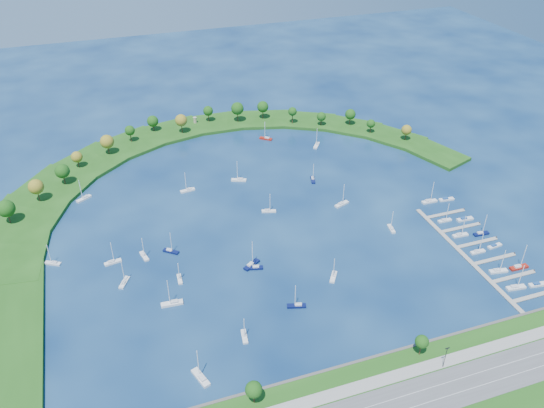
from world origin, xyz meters
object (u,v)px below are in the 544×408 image
object	(u,v)px
moored_boat_10	(391,228)
moored_boat_13	(188,190)
moored_boat_2	(201,377)
docked_boat_5	(495,246)
docked_boat_7	(481,233)
docked_boat_9	(465,219)
docked_boat_3	(519,267)
docked_boat_8	(445,220)
moored_boat_11	(244,336)
harbor_tower	(195,120)
docked_boat_11	(446,199)
moored_boat_15	(342,204)
docked_boat_0	(516,287)
moored_boat_0	(297,305)
docked_boat_2	(498,270)
dock_system	(478,253)
moored_boat_7	(239,179)
moored_boat_6	(317,145)
moored_boat_21	(254,267)
moored_boat_1	(113,262)
moored_boat_18	(313,179)
moored_boat_9	(266,138)
docked_boat_6	(460,235)
docked_boat_1	(538,284)
moored_boat_20	(172,303)
moored_boat_4	(84,198)
moored_boat_19	(180,278)
docked_boat_10	(429,201)
moored_boat_12	(269,210)
moored_boat_14	(144,255)
moored_boat_8	(252,264)
moored_boat_5	(53,263)
docked_boat_4	(478,251)
moored_boat_16	(333,276)
moored_boat_17	(124,282)
moored_boat_3	(171,251)

from	to	relation	value
moored_boat_10	moored_boat_13	bearing A→B (deg)	61.94
moored_boat_2	docked_boat_5	xyz separation A→B (m)	(150.90, 30.53, -0.40)
docked_boat_7	docked_boat_9	distance (m)	13.33
docked_boat_3	docked_boat_8	distance (m)	44.39
moored_boat_11	harbor_tower	bearing A→B (deg)	-178.26
moored_boat_11	docked_boat_11	bearing A→B (deg)	122.74
moored_boat_15	docked_boat_0	size ratio (longest dim) A/B	0.99
moored_boat_0	moored_boat_13	distance (m)	108.02
moored_boat_10	docked_boat_2	distance (m)	53.56
dock_system	moored_boat_7	size ratio (longest dim) A/B	6.44
moored_boat_6	moored_boat_21	size ratio (longest dim) A/B	1.09
moored_boat_1	moored_boat_18	xyz separation A→B (m)	(116.08, 39.02, -0.01)
moored_boat_6	moored_boat_7	world-z (taller)	moored_boat_6
moored_boat_0	harbor_tower	bearing A→B (deg)	-73.22
moored_boat_21	moored_boat_9	bearing A→B (deg)	-96.18
moored_boat_11	docked_boat_6	xyz separation A→B (m)	(119.82, 29.20, 0.03)
docked_boat_1	docked_boat_7	size ratio (longest dim) A/B	0.72
moored_boat_15	moored_boat_20	xyz separation A→B (m)	(-99.75, -46.19, 0.02)
moored_boat_4	moored_boat_19	world-z (taller)	moored_boat_4
docked_boat_6	docked_boat_10	world-z (taller)	docked_boat_10
moored_boat_9	moored_boat_12	xyz separation A→B (m)	(-25.53, -81.07, -0.04)
moored_boat_11	docked_boat_9	size ratio (longest dim) A/B	1.20
moored_boat_14	docked_boat_9	distance (m)	162.12
dock_system	docked_boat_2	world-z (taller)	docked_boat_2
docked_boat_1	moored_boat_2	bearing A→B (deg)	-171.92
docked_boat_1	docked_boat_11	bearing A→B (deg)	96.07
moored_boat_6	moored_boat_12	world-z (taller)	moored_boat_6
moored_boat_12	docked_boat_11	size ratio (longest dim) A/B	1.30
moored_boat_8	docked_boat_1	distance (m)	126.61
docked_boat_7	docked_boat_9	xyz separation A→B (m)	(-0.05, 13.33, -0.24)
moored_boat_5	moored_boat_11	size ratio (longest dim) A/B	1.04
moored_boat_10	docked_boat_4	size ratio (longest dim) A/B	0.98
moored_boat_11	moored_boat_15	xyz separation A→B (m)	(76.31, 73.62, 0.06)
harbor_tower	docked_boat_11	world-z (taller)	harbor_tower
moored_boat_16	docked_boat_9	distance (m)	84.72
moored_boat_10	docked_boat_0	bearing A→B (deg)	-142.74
moored_boat_17	moored_boat_21	bearing A→B (deg)	-70.16
moored_boat_12	moored_boat_18	xyz separation A→B (m)	(34.37, 22.32, 0.01)
moored_boat_17	docked_boat_6	distance (m)	161.88
moored_boat_8	moored_boat_20	bearing A→B (deg)	165.38
dock_system	moored_boat_3	xyz separation A→B (m)	(-137.24, 47.89, 0.54)
moored_boat_13	moored_boat_15	distance (m)	85.62
moored_boat_1	docked_boat_1	distance (m)	190.71
moored_boat_10	moored_boat_8	bearing A→B (deg)	103.00
moored_boat_8	moored_boat_14	distance (m)	51.01
moored_boat_8	docked_boat_10	world-z (taller)	moored_boat_8
moored_boat_8	docked_boat_1	size ratio (longest dim) A/B	1.57
docked_boat_0	moored_boat_1	bearing A→B (deg)	162.30
moored_boat_21	docked_boat_2	bearing A→B (deg)	174.41
docked_boat_4	docked_boat_10	world-z (taller)	docked_boat_10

